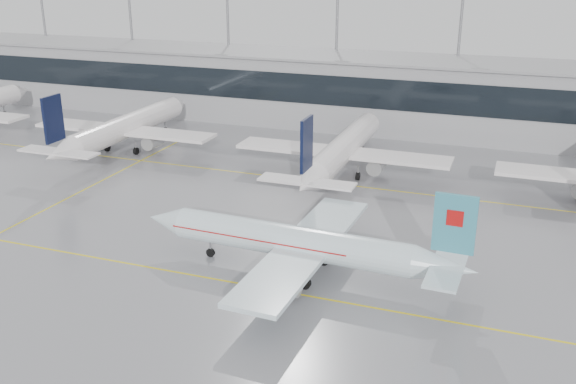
% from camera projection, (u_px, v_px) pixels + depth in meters
% --- Properties ---
extents(ground, '(320.00, 320.00, 0.00)m').
position_uv_depth(ground, '(244.00, 284.00, 59.49)').
color(ground, gray).
rests_on(ground, ground).
extents(taxi_line_main, '(120.00, 0.25, 0.01)m').
position_uv_depth(taxi_line_main, '(244.00, 284.00, 59.49)').
color(taxi_line_main, yellow).
rests_on(taxi_line_main, ground).
extents(taxi_line_north, '(120.00, 0.25, 0.01)m').
position_uv_depth(taxi_line_north, '(334.00, 184.00, 85.93)').
color(taxi_line_north, yellow).
rests_on(taxi_line_north, ground).
extents(taxi_line_cross, '(0.25, 60.00, 0.01)m').
position_uv_depth(taxi_line_cross, '(77.00, 193.00, 82.41)').
color(taxi_line_cross, yellow).
rests_on(taxi_line_cross, ground).
extents(terminal, '(180.00, 15.00, 12.00)m').
position_uv_depth(terminal, '(386.00, 94.00, 112.06)').
color(terminal, '#939397').
rests_on(terminal, ground).
extents(terminal_glass, '(180.00, 0.20, 5.00)m').
position_uv_depth(terminal_glass, '(377.00, 94.00, 104.89)').
color(terminal_glass, black).
rests_on(terminal_glass, ground).
extents(terminal_roof, '(182.00, 16.00, 0.40)m').
position_uv_depth(terminal_roof, '(388.00, 58.00, 109.92)').
color(terminal_roof, gray).
rests_on(terminal_roof, ground).
extents(light_masts, '(156.40, 1.00, 22.60)m').
position_uv_depth(light_masts, '(396.00, 47.00, 114.81)').
color(light_masts, gray).
rests_on(light_masts, ground).
extents(air_canada_jet, '(33.17, 25.61, 10.05)m').
position_uv_depth(air_canada_jet, '(304.00, 244.00, 60.32)').
color(air_canada_jet, white).
rests_on(air_canada_jet, ground).
extents(parked_jet_b, '(29.64, 36.96, 11.72)m').
position_uv_depth(parked_jet_b, '(124.00, 128.00, 99.21)').
color(parked_jet_b, white).
rests_on(parked_jet_b, ground).
extents(parked_jet_c, '(29.64, 36.96, 11.72)m').
position_uv_depth(parked_jet_c, '(342.00, 150.00, 87.90)').
color(parked_jet_c, white).
rests_on(parked_jet_c, ground).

